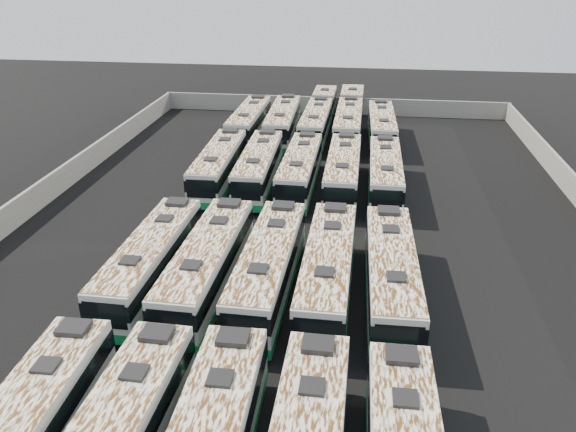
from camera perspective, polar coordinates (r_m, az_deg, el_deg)
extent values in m
plane|color=black|center=(42.06, 1.46, -2.25)|extent=(140.00, 140.00, 0.00)
cube|color=slate|center=(75.78, 4.54, 11.12)|extent=(45.20, 0.30, 2.20)
cube|color=slate|center=(48.98, -25.43, 0.71)|extent=(0.30, 73.20, 2.20)
cube|color=white|center=(25.03, -26.44, -17.77)|extent=(2.89, 12.65, 0.07)
cube|color=black|center=(26.73, -23.36, -13.74)|extent=(1.04, 1.04, 0.15)
cube|color=black|center=(28.46, -20.96, -10.56)|extent=(1.42, 1.21, 0.28)
cylinder|color=black|center=(29.88, -23.19, -16.33)|extent=(0.32, 1.08, 1.07)
cylinder|color=black|center=(28.91, -19.04, -17.12)|extent=(0.32, 1.08, 1.07)
cube|color=white|center=(23.36, -18.19, -19.56)|extent=(2.95, 12.73, 0.08)
cube|color=black|center=(25.14, -15.34, -15.05)|extent=(1.05, 1.05, 0.15)
cube|color=black|center=(26.94, -13.18, -11.55)|extent=(1.43, 1.22, 0.28)
cylinder|color=black|center=(28.33, -15.81, -17.62)|extent=(0.33, 1.08, 1.08)
cylinder|color=black|center=(27.57, -11.20, -18.46)|extent=(0.33, 1.08, 1.08)
cube|color=black|center=(24.10, -6.93, -16.02)|extent=(1.06, 1.06, 0.15)
cube|color=black|center=(26.04, -5.60, -12.17)|extent=(1.45, 1.23, 0.29)
cylinder|color=black|center=(27.30, -8.47, -18.70)|extent=(0.32, 1.10, 1.10)
cylinder|color=black|center=(26.87, -3.33, -19.27)|extent=(0.32, 1.10, 1.10)
cube|color=black|center=(23.63, 2.46, -16.90)|extent=(1.04, 1.04, 0.15)
cube|color=black|center=(25.59, 3.08, -12.92)|extent=(1.43, 1.21, 0.28)
cylinder|color=black|center=(26.72, 0.01, -19.56)|extent=(0.31, 1.09, 1.09)
cylinder|color=black|center=(26.58, 5.31, -19.98)|extent=(0.31, 1.09, 1.09)
cube|color=black|center=(23.67, 11.84, -17.67)|extent=(1.03, 1.03, 0.15)
cube|color=black|center=(25.58, 11.47, -13.70)|extent=(1.40, 1.19, 0.28)
cylinder|color=black|center=(26.52, 8.45, -20.36)|extent=(0.31, 1.07, 1.07)
cylinder|color=black|center=(26.74, 13.67, -20.46)|extent=(0.31, 1.07, 1.07)
cube|color=beige|center=(36.32, -13.74, -4.44)|extent=(2.92, 12.92, 2.95)
cube|color=#0E783F|center=(36.85, -13.57, -5.90)|extent=(2.97, 12.97, 0.45)
cube|color=black|center=(36.09, -13.82, -3.76)|extent=(2.98, 12.98, 0.99)
cube|color=black|center=(31.21, -18.12, -9.60)|extent=(2.36, 0.10, 1.56)
cube|color=#0E783F|center=(32.14, -17.73, -12.02)|extent=(2.68, 0.15, 0.30)
cube|color=white|center=(35.62, -13.98, -2.33)|extent=(2.86, 12.66, 0.08)
cube|color=black|center=(33.30, -15.77, -4.37)|extent=(1.04, 1.04, 0.15)
cube|color=black|center=(37.92, -12.45, -0.24)|extent=(1.04, 1.04, 0.15)
cube|color=black|center=(40.09, -11.20, 1.39)|extent=(1.42, 1.21, 0.28)
cylinder|color=black|center=(34.30, -17.83, -9.49)|extent=(0.32, 1.08, 1.07)
cylinder|color=black|center=(33.41, -14.23, -10.00)|extent=(0.32, 1.08, 1.07)
cylinder|color=black|center=(40.68, -12.97, -3.10)|extent=(0.32, 1.08, 1.07)
cylinder|color=black|center=(39.93, -9.89, -3.37)|extent=(0.32, 1.08, 1.07)
cube|color=beige|center=(35.06, -8.15, -4.95)|extent=(3.08, 13.37, 3.05)
cube|color=#0E783F|center=(35.63, -8.04, -6.50)|extent=(3.13, 13.42, 0.47)
cube|color=black|center=(34.82, -8.20, -4.23)|extent=(3.14, 13.43, 1.02)
cube|color=black|center=(29.60, -11.88, -10.70)|extent=(2.44, 0.12, 1.61)
cube|color=#0E783F|center=(30.60, -11.60, -13.28)|extent=(2.77, 0.16, 0.31)
cube|color=white|center=(34.32, -8.30, -2.69)|extent=(3.02, 13.10, 0.08)
cube|color=black|center=(31.83, -9.81, -4.94)|extent=(1.08, 1.08, 0.16)
cube|color=black|center=(36.77, -7.02, -0.44)|extent=(1.08, 1.08, 0.16)
cube|color=black|center=(39.07, -6.00, 1.29)|extent=(1.47, 1.25, 0.29)
cylinder|color=black|center=(32.78, -12.15, -10.48)|extent=(0.34, 1.12, 1.11)
cylinder|color=black|center=(32.08, -8.10, -10.99)|extent=(0.34, 1.12, 1.11)
cylinder|color=black|center=(39.58, -7.94, -3.46)|extent=(0.34, 1.12, 1.11)
cylinder|color=black|center=(39.01, -4.59, -3.74)|extent=(0.34, 1.12, 1.11)
cube|color=beige|center=(34.42, -2.01, -5.31)|extent=(3.05, 13.29, 3.03)
cube|color=#0E783F|center=(35.00, -1.99, -6.88)|extent=(3.10, 13.35, 0.46)
cube|color=black|center=(34.17, -2.03, -4.59)|extent=(3.11, 13.36, 1.01)
cube|color=black|center=(28.81, -4.53, -11.30)|extent=(2.43, 0.11, 1.60)
cube|color=#0E783F|center=(29.84, -4.42, -13.91)|extent=(2.76, 0.16, 0.31)
cube|color=white|center=(33.67, -2.05, -3.04)|extent=(2.99, 13.03, 0.08)
cube|color=black|center=(31.12, -3.06, -5.36)|extent=(1.07, 1.07, 0.15)
cube|color=black|center=(36.16, -1.19, -0.73)|extent=(1.07, 1.07, 0.15)
cube|color=black|center=(38.51, -0.51, 1.04)|extent=(1.46, 1.25, 0.29)
cylinder|color=black|center=(31.94, -5.54, -11.03)|extent=(0.33, 1.11, 1.10)
cylinder|color=black|center=(31.51, -1.29, -11.47)|extent=(0.33, 1.11, 1.10)
cylinder|color=black|center=(38.90, -2.53, -3.77)|extent=(0.33, 1.11, 1.10)
cylinder|color=black|center=(38.55, 0.92, -4.03)|extent=(0.33, 1.11, 1.10)
cube|color=beige|center=(34.19, 4.08, -5.59)|extent=(2.93, 13.29, 3.04)
cube|color=#0E783F|center=(34.77, 4.02, -7.17)|extent=(2.98, 13.34, 0.46)
cube|color=black|center=(33.93, 4.10, -4.86)|extent=(2.99, 13.35, 1.02)
cube|color=black|center=(28.47, 2.99, -11.75)|extent=(2.43, 0.09, 1.60)
cube|color=#0E783F|center=(29.51, 2.91, -14.38)|extent=(2.76, 0.14, 0.31)
cube|color=white|center=(33.42, 4.16, -3.31)|extent=(2.87, 13.02, 0.08)
cube|color=black|center=(30.84, 3.73, -5.68)|extent=(1.06, 1.06, 0.15)
cube|color=black|center=(35.96, 4.54, -0.96)|extent=(1.06, 1.06, 0.15)
cube|color=black|center=(38.34, 4.83, 0.84)|extent=(1.45, 1.23, 0.29)
cylinder|color=black|center=(31.51, 1.18, -11.47)|extent=(0.32, 1.11, 1.10)
cylinder|color=black|center=(31.37, 5.55, -11.79)|extent=(0.32, 1.11, 1.10)
cylinder|color=black|center=(38.61, 2.78, -4.01)|extent=(0.32, 1.11, 1.10)
cylinder|color=black|center=(38.49, 6.29, -4.24)|extent=(0.32, 1.11, 1.10)
cube|color=beige|center=(34.23, 10.43, -5.95)|extent=(3.02, 13.29, 3.03)
cube|color=#0E783F|center=(34.81, 10.29, -7.52)|extent=(3.07, 13.34, 0.46)
cube|color=black|center=(33.98, 10.50, -5.23)|extent=(3.08, 13.35, 1.01)
cube|color=black|center=(28.53, 11.19, -12.19)|extent=(2.43, 0.11, 1.60)
cube|color=#0E783F|center=(29.57, 10.92, -14.80)|extent=(2.76, 0.15, 0.31)
cube|color=white|center=(33.47, 10.64, -3.68)|extent=(2.96, 13.02, 0.08)
cube|color=black|center=(30.89, 10.95, -6.09)|extent=(1.07, 1.07, 0.15)
cube|color=black|center=(36.00, 10.40, -1.30)|extent=(1.07, 1.07, 0.15)
cube|color=black|center=(38.36, 10.20, 0.52)|extent=(1.46, 1.24, 0.29)
cylinder|color=black|center=(31.38, 8.45, -11.96)|extent=(0.33, 1.11, 1.10)
cylinder|color=black|center=(31.60, 12.83, -12.09)|extent=(0.33, 1.11, 1.10)
cylinder|color=black|center=(38.49, 8.20, -4.37)|extent=(0.33, 1.11, 1.10)
cylinder|color=black|center=(38.66, 11.70, -4.52)|extent=(0.33, 1.11, 1.10)
cube|color=beige|center=(51.52, -7.03, 5.10)|extent=(2.98, 12.99, 2.96)
cube|color=#0E783F|center=(51.90, -6.97, 3.98)|extent=(3.04, 13.04, 0.45)
cube|color=black|center=(51.36, -7.06, 5.62)|extent=(3.05, 13.05, 0.99)
cube|color=black|center=(45.54, -8.85, 2.72)|extent=(2.37, 0.11, 1.56)
cube|color=#0E783F|center=(46.18, -8.71, 0.83)|extent=(2.70, 0.16, 0.30)
cube|color=white|center=(51.03, -7.12, 6.70)|extent=(2.92, 12.73, 0.08)
cube|color=black|center=(48.38, -7.88, 5.75)|extent=(1.05, 1.05, 0.15)
cube|color=black|center=(53.63, -6.45, 7.77)|extent=(1.05, 1.05, 0.15)
cube|color=black|center=(56.03, -5.89, 8.61)|extent=(1.43, 1.22, 0.28)
cylinder|color=black|center=(48.56, -9.35, 2.00)|extent=(0.33, 1.08, 1.08)
cylinder|color=black|center=(48.00, -6.69, 1.90)|extent=(0.33, 1.08, 1.08)
cylinder|color=black|center=(56.01, -7.18, 5.31)|extent=(0.33, 1.08, 1.08)
cylinder|color=black|center=(55.53, -4.85, 5.25)|extent=(0.33, 1.08, 1.08)
cube|color=beige|center=(50.77, -3.00, 4.96)|extent=(2.98, 13.03, 2.97)
cube|color=#0E783F|center=(51.15, -2.97, 3.82)|extent=(3.03, 13.08, 0.45)
cube|color=black|center=(50.60, -3.01, 5.49)|extent=(3.04, 13.09, 0.99)
cube|color=black|center=(44.67, -4.33, 2.52)|extent=(2.38, 0.11, 1.57)
cube|color=#0E783F|center=(45.33, -4.26, 0.59)|extent=(2.71, 0.16, 0.30)
cube|color=white|center=(50.27, -3.03, 6.59)|extent=(2.92, 12.77, 0.08)
cube|color=black|center=(47.57, -3.59, 5.62)|extent=(1.05, 1.05, 0.15)
cube|color=black|center=(52.91, -2.54, 7.68)|extent=(1.05, 1.05, 0.15)
cube|color=black|center=(55.35, -2.13, 8.54)|extent=(1.43, 1.22, 0.28)
cylinder|color=black|center=(47.67, -5.12, 1.80)|extent=(0.33, 1.09, 1.08)
cylinder|color=black|center=(47.28, -2.37, 1.68)|extent=(0.33, 1.09, 1.08)
cylinder|color=black|center=(55.25, -3.47, 5.19)|extent=(0.33, 1.09, 1.08)
cylinder|color=black|center=(54.92, -1.08, 5.11)|extent=(0.33, 1.09, 1.08)
cube|color=beige|center=(50.09, 1.22, 4.69)|extent=(2.83, 12.89, 2.95)
cube|color=#0E783F|center=(50.47, 1.21, 3.54)|extent=(2.88, 12.94, 0.45)
cube|color=black|center=(49.92, 1.23, 5.21)|extent=(2.89, 12.95, 0.99)
cube|color=black|center=(44.01, 0.18, 2.21)|extent=(2.36, 0.09, 1.55)
cube|color=#0E783F|center=(44.68, 0.17, 0.27)|extent=(2.68, 0.13, 0.30)
cube|color=white|center=(49.58, 1.24, 6.32)|extent=(2.77, 12.63, 0.08)
cube|color=black|center=(46.89, 0.81, 5.34)|extent=(1.03, 1.03, 0.15)
cube|color=black|center=(52.21, 1.63, 7.42)|extent=(1.03, 1.03, 0.15)
cube|color=black|center=(54.64, 1.96, 8.28)|extent=(1.41, 1.20, 0.28)
cylinder|color=black|center=(46.95, -0.81, 1.52)|extent=(0.31, 1.08, 1.07)
cylinder|color=black|center=(46.67, 1.98, 1.36)|extent=(0.31, 1.08, 1.07)
cylinder|color=black|center=(54.51, 0.55, 4.95)|extent=(0.31, 1.08, 1.07)
cylinder|color=black|center=(54.27, 2.96, 4.82)|extent=(0.31, 1.08, 1.07)
cube|color=beige|center=(49.79, 5.61, 4.47)|extent=(2.79, 13.07, 2.99)
cube|color=#0E783F|center=(50.18, 5.56, 3.31)|extent=(2.84, 13.12, 0.46)
cube|color=black|center=(49.61, 5.63, 5.01)|extent=(2.85, 13.13, 1.00)
cube|color=black|center=(43.58, 5.20, 1.91)|extent=(2.39, 0.07, 1.58)
cube|color=#0E783F|center=(44.26, 5.11, -0.07)|extent=(2.72, 0.12, 0.30)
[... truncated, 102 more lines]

